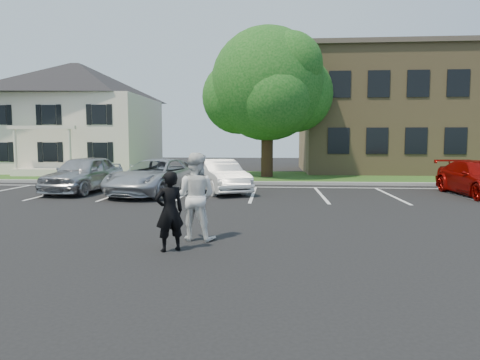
{
  "coord_description": "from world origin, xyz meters",
  "views": [
    {
      "loc": [
        0.82,
        -9.6,
        2.25
      ],
      "look_at": [
        0.0,
        1.0,
        1.25
      ],
      "focal_mm": 32.0,
      "sensor_mm": 36.0,
      "label": 1
    }
  ],
  "objects_px": {
    "man_black_suit": "(170,211)",
    "car_red_compact": "(480,179)",
    "car_silver_minivan": "(156,177)",
    "car_white_sedan": "(219,176)",
    "car_silver_west": "(84,174)",
    "tree": "(269,87)",
    "house": "(78,118)",
    "office_building": "(460,113)",
    "man_white_shirt": "(195,196)"
  },
  "relations": [
    {
      "from": "man_white_shirt",
      "to": "car_white_sedan",
      "type": "xyz_separation_m",
      "value": [
        -0.59,
        8.77,
        -0.28
      ]
    },
    {
      "from": "office_building",
      "to": "man_white_shirt",
      "type": "distance_m",
      "value": 26.92
    },
    {
      "from": "car_white_sedan",
      "to": "car_silver_west",
      "type": "bearing_deg",
      "value": 156.86
    },
    {
      "from": "man_white_shirt",
      "to": "car_red_compact",
      "type": "height_order",
      "value": "man_white_shirt"
    },
    {
      "from": "man_white_shirt",
      "to": "office_building",
      "type": "bearing_deg",
      "value": -113.36
    },
    {
      "from": "man_black_suit",
      "to": "car_red_compact",
      "type": "distance_m",
      "value": 14.0
    },
    {
      "from": "man_black_suit",
      "to": "car_silver_minivan",
      "type": "bearing_deg",
      "value": -105.59
    },
    {
      "from": "house",
      "to": "car_white_sedan",
      "type": "relative_size",
      "value": 2.4
    },
    {
      "from": "car_white_sedan",
      "to": "car_silver_minivan",
      "type": "bearing_deg",
      "value": 172.36
    },
    {
      "from": "man_white_shirt",
      "to": "car_silver_west",
      "type": "relative_size",
      "value": 0.42
    },
    {
      "from": "car_silver_west",
      "to": "man_white_shirt",
      "type": "bearing_deg",
      "value": -47.23
    },
    {
      "from": "house",
      "to": "tree",
      "type": "height_order",
      "value": "tree"
    },
    {
      "from": "car_silver_west",
      "to": "car_silver_minivan",
      "type": "relative_size",
      "value": 0.89
    },
    {
      "from": "office_building",
      "to": "car_white_sedan",
      "type": "height_order",
      "value": "office_building"
    },
    {
      "from": "man_black_suit",
      "to": "car_silver_minivan",
      "type": "relative_size",
      "value": 0.31
    },
    {
      "from": "car_silver_west",
      "to": "office_building",
      "type": "bearing_deg",
      "value": 38.25
    },
    {
      "from": "tree",
      "to": "car_white_sedan",
      "type": "relative_size",
      "value": 2.05
    },
    {
      "from": "car_silver_west",
      "to": "car_silver_minivan",
      "type": "xyz_separation_m",
      "value": [
        3.33,
        -0.51,
        -0.06
      ]
    },
    {
      "from": "tree",
      "to": "man_black_suit",
      "type": "distance_m",
      "value": 17.81
    },
    {
      "from": "office_building",
      "to": "car_silver_west",
      "type": "distance_m",
      "value": 25.61
    },
    {
      "from": "car_silver_minivan",
      "to": "car_white_sedan",
      "type": "height_order",
      "value": "car_silver_minivan"
    },
    {
      "from": "car_silver_west",
      "to": "car_silver_minivan",
      "type": "distance_m",
      "value": 3.37
    },
    {
      "from": "house",
      "to": "office_building",
      "type": "xyz_separation_m",
      "value": [
        27.0,
        2.02,
        0.33
      ]
    },
    {
      "from": "office_building",
      "to": "car_red_compact",
      "type": "bearing_deg",
      "value": -109.47
    },
    {
      "from": "man_black_suit",
      "to": "car_red_compact",
      "type": "xyz_separation_m",
      "value": [
        10.37,
        9.41,
        -0.11
      ]
    },
    {
      "from": "man_white_shirt",
      "to": "car_silver_minivan",
      "type": "relative_size",
      "value": 0.37
    },
    {
      "from": "tree",
      "to": "man_white_shirt",
      "type": "relative_size",
      "value": 4.47
    },
    {
      "from": "office_building",
      "to": "car_red_compact",
      "type": "height_order",
      "value": "office_building"
    },
    {
      "from": "car_silver_minivan",
      "to": "car_red_compact",
      "type": "relative_size",
      "value": 1.08
    },
    {
      "from": "office_building",
      "to": "man_white_shirt",
      "type": "relative_size",
      "value": 11.38
    },
    {
      "from": "car_silver_west",
      "to": "car_white_sedan",
      "type": "bearing_deg",
      "value": 8.86
    },
    {
      "from": "man_black_suit",
      "to": "car_red_compact",
      "type": "relative_size",
      "value": 0.34
    },
    {
      "from": "office_building",
      "to": "man_black_suit",
      "type": "relative_size",
      "value": 13.72
    },
    {
      "from": "tree",
      "to": "car_red_compact",
      "type": "distance_m",
      "value": 12.44
    },
    {
      "from": "car_silver_minivan",
      "to": "house",
      "type": "bearing_deg",
      "value": 141.5
    },
    {
      "from": "office_building",
      "to": "car_red_compact",
      "type": "xyz_separation_m",
      "value": [
        -4.88,
        -13.81,
        -3.45
      ]
    },
    {
      "from": "car_white_sedan",
      "to": "tree",
      "type": "bearing_deg",
      "value": 47.81
    },
    {
      "from": "house",
      "to": "man_black_suit",
      "type": "distance_m",
      "value": 24.42
    },
    {
      "from": "tree",
      "to": "house",
      "type": "bearing_deg",
      "value": 163.3
    },
    {
      "from": "car_silver_west",
      "to": "car_silver_minivan",
      "type": "height_order",
      "value": "car_silver_west"
    },
    {
      "from": "house",
      "to": "man_black_suit",
      "type": "bearing_deg",
      "value": -61.0
    },
    {
      "from": "tree",
      "to": "car_white_sedan",
      "type": "distance_m",
      "value": 8.91
    },
    {
      "from": "car_white_sedan",
      "to": "car_red_compact",
      "type": "distance_m",
      "value": 10.63
    },
    {
      "from": "house",
      "to": "man_white_shirt",
      "type": "xyz_separation_m",
      "value": [
        12.08,
        -20.16,
        -2.84
      ]
    },
    {
      "from": "office_building",
      "to": "tree",
      "type": "bearing_deg",
      "value": -155.67
    },
    {
      "from": "car_silver_minivan",
      "to": "car_red_compact",
      "type": "distance_m",
      "value": 13.14
    },
    {
      "from": "man_black_suit",
      "to": "car_silver_west",
      "type": "height_order",
      "value": "man_black_suit"
    },
    {
      "from": "office_building",
      "to": "man_black_suit",
      "type": "distance_m",
      "value": 27.98
    },
    {
      "from": "office_building",
      "to": "man_black_suit",
      "type": "height_order",
      "value": "office_building"
    },
    {
      "from": "car_white_sedan",
      "to": "car_red_compact",
      "type": "relative_size",
      "value": 0.89
    }
  ]
}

